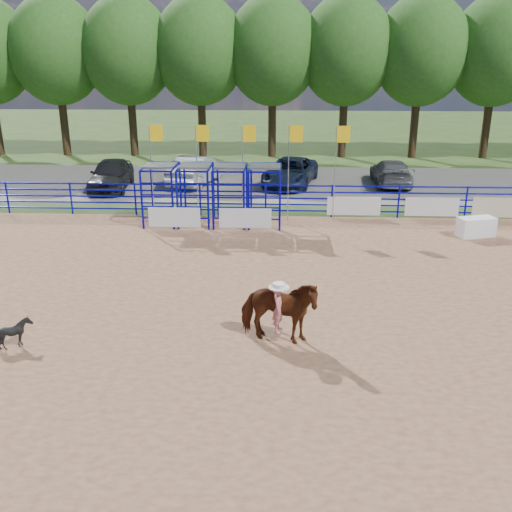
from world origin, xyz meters
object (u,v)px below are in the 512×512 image
calf (15,333)px  car_b (196,170)px  car_a (111,174)px  announcer_table (476,227)px  horse_and_rider (279,309)px  car_c (290,172)px  car_d (391,172)px

calf → car_b: 19.30m
car_a → car_b: 4.71m
announcer_table → car_a: car_a is taller
horse_and_rider → car_a: (-9.27, 17.18, -0.12)m
car_c → announcer_table: bearing=-38.8°
horse_and_rider → car_d: bearing=71.7°
car_c → car_d: size_ratio=1.11×
horse_and_rider → calf: size_ratio=2.90×
horse_and_rider → announcer_table: bearing=49.5°
car_c → car_d: (5.71, 0.30, -0.04)m
car_a → car_d: car_a is taller
calf → car_c: bearing=-8.2°
calf → car_a: (-2.58, 17.74, 0.42)m
car_a → car_d: bearing=1.9°
car_b → horse_and_rider: bearing=118.9°
car_d → car_c: bearing=4.9°
calf → car_b: bearing=6.8°
car_a → car_c: (9.80, 1.46, -0.08)m
horse_and_rider → car_b: horse_and_rider is taller
announcer_table → car_b: size_ratio=0.30×
announcer_table → car_b: 15.80m
car_b → car_c: (5.32, 0.00, -0.07)m
calf → car_b: car_b is taller
car_d → car_b: bearing=3.5°
announcer_table → car_a: 18.95m
horse_and_rider → car_b: 19.25m
car_c → car_b: bearing=-167.6°
announcer_table → horse_and_rider: (-8.00, -9.37, 0.53)m
calf → car_b: (1.91, 19.20, 0.41)m
horse_and_rider → car_b: size_ratio=0.46×
car_b → car_c: size_ratio=0.92×
announcer_table → car_b: (-12.78, 9.27, 0.41)m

